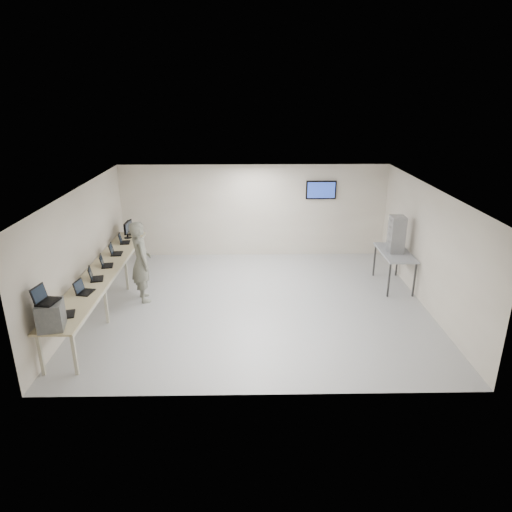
{
  "coord_description": "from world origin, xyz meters",
  "views": [
    {
      "loc": [
        -0.19,
        -9.94,
        4.86
      ],
      "look_at": [
        0.0,
        0.2,
        1.15
      ],
      "focal_mm": 32.0,
      "sensor_mm": 36.0,
      "label": 1
    }
  ],
  "objects_px": {
    "equipment_box": "(51,315)",
    "side_table": "(395,254)",
    "workbench": "(103,273)",
    "soldier": "(141,262)"
  },
  "relations": [
    {
      "from": "equipment_box",
      "to": "side_table",
      "type": "height_order",
      "value": "equipment_box"
    },
    {
      "from": "soldier",
      "to": "workbench",
      "type": "bearing_deg",
      "value": 86.07
    },
    {
      "from": "soldier",
      "to": "side_table",
      "type": "relative_size",
      "value": 1.27
    },
    {
      "from": "equipment_box",
      "to": "side_table",
      "type": "distance_m",
      "value": 8.18
    },
    {
      "from": "equipment_box",
      "to": "side_table",
      "type": "bearing_deg",
      "value": 15.0
    },
    {
      "from": "workbench",
      "to": "equipment_box",
      "type": "relative_size",
      "value": 12.03
    },
    {
      "from": "workbench",
      "to": "side_table",
      "type": "height_order",
      "value": "side_table"
    },
    {
      "from": "equipment_box",
      "to": "workbench",
      "type": "bearing_deg",
      "value": 76.22
    },
    {
      "from": "workbench",
      "to": "equipment_box",
      "type": "bearing_deg",
      "value": -91.31
    },
    {
      "from": "workbench",
      "to": "equipment_box",
      "type": "height_order",
      "value": "equipment_box"
    }
  ]
}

